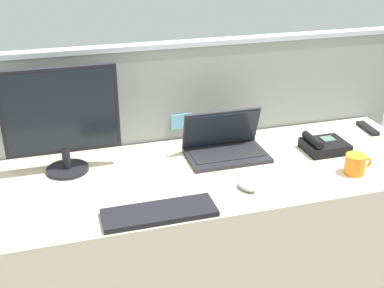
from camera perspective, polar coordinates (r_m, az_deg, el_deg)
desk at (r=2.38m, az=0.34°, el=-11.42°), size 2.27×0.74×0.76m
cubicle_divider at (r=2.59m, az=-2.25°, el=-1.72°), size 2.51×0.08×1.25m
desktop_monitor at (r=2.17m, az=-15.05°, el=3.16°), size 0.50×0.19×0.48m
laptop at (r=2.33m, az=3.84°, el=-0.08°), size 0.38×0.24×0.21m
desk_phone at (r=2.45m, az=15.13°, el=-0.16°), size 0.20×0.17×0.08m
keyboard_main at (r=1.88m, az=-3.84°, el=-8.01°), size 0.44×0.15×0.02m
computer_mouse_right_hand at (r=2.06m, az=6.44°, el=-4.91°), size 0.09×0.12×0.03m
tv_remote at (r=2.78m, az=19.85°, el=1.75°), size 0.06×0.17×0.02m
coffee_mug at (r=2.28m, az=18.59°, el=-2.25°), size 0.13×0.09×0.09m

